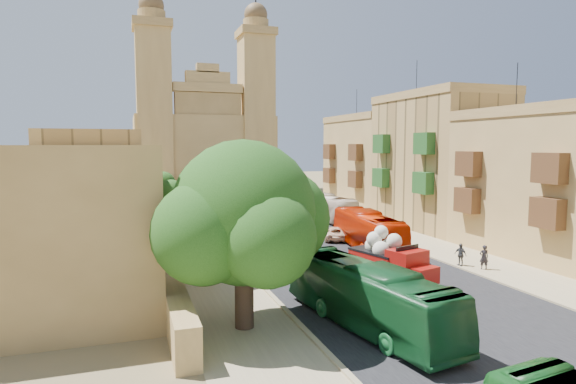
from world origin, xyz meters
TOP-DOWN VIEW (x-y plane):
  - ground at (0.00, 0.00)m, footprint 260.00×260.00m
  - road_surface at (0.00, 30.00)m, footprint 14.00×140.00m
  - sidewalk_east at (9.50, 30.00)m, footprint 5.00×140.00m
  - sidewalk_west at (-9.50, 30.00)m, footprint 5.00×140.00m
  - kerb_east at (7.00, 30.00)m, footprint 0.25×140.00m
  - kerb_west at (-7.00, 30.00)m, footprint 0.25×140.00m
  - townhouse_b at (15.95, 11.00)m, footprint 9.00×14.00m
  - townhouse_c at (15.95, 25.00)m, footprint 9.00×14.00m
  - townhouse_d at (15.95, 39.00)m, footprint 9.00×14.00m
  - west_wall at (-12.50, 20.00)m, footprint 1.00×40.00m
  - west_building_low at (-18.00, 18.00)m, footprint 10.00×28.00m
  - west_building_mid at (-18.00, 44.00)m, footprint 10.00×22.00m
  - church at (-0.00, 78.61)m, footprint 28.00×22.50m
  - ficus_tree at (-9.42, 4.01)m, footprint 8.67×7.98m
  - street_tree_a at (-10.00, 12.00)m, footprint 3.22×3.22m
  - street_tree_b at (-10.00, 24.00)m, footprint 2.96×2.96m
  - street_tree_c at (-10.00, 36.00)m, footprint 3.09×3.09m
  - street_tree_d at (-10.00, 48.00)m, footprint 3.26×3.26m
  - red_truck at (0.89, 8.57)m, footprint 3.64×6.13m
  - olive_pickup at (5.70, 20.75)m, footprint 2.25×4.74m
  - bus_green_north at (-4.10, 2.26)m, footprint 4.21×10.95m
  - bus_red_east at (4.00, 17.51)m, footprint 3.93×11.11m
  - bus_cream_east at (6.50, 32.39)m, footprint 3.51×10.87m
  - car_blue_a at (-3.12, 16.88)m, footprint 2.63×4.33m
  - car_white_a at (-0.84, 34.72)m, footprint 1.44×4.12m
  - car_cream at (3.04, 21.81)m, footprint 3.32×4.59m
  - car_dkblue at (-3.04, 44.13)m, footprint 2.26×4.08m
  - car_white_b at (2.46, 38.53)m, footprint 2.60×3.89m
  - car_blue_b at (-0.50, 55.64)m, footprint 1.60×4.12m
  - pedestrian_a at (8.36, 9.07)m, footprint 0.71×0.57m
  - pedestrian_c at (7.50, 10.41)m, footprint 0.65×1.00m

SIDE VIEW (x-z plane):
  - ground at x=0.00m, z-range 0.00..0.00m
  - road_surface at x=0.00m, z-range 0.00..0.01m
  - sidewalk_east at x=9.50m, z-range 0.00..0.01m
  - sidewalk_west at x=-9.50m, z-range 0.00..0.01m
  - kerb_east at x=7.00m, z-range 0.00..0.12m
  - kerb_west at x=-7.00m, z-range 0.00..0.12m
  - car_dkblue at x=-3.04m, z-range 0.00..1.12m
  - car_cream at x=3.04m, z-range 0.00..1.16m
  - car_white_b at x=2.46m, z-range 0.00..1.23m
  - car_blue_b at x=-0.50m, z-range 0.00..1.34m
  - car_white_a at x=-0.84m, z-range 0.00..1.36m
  - car_blue_a at x=-3.12m, z-range 0.00..1.38m
  - pedestrian_c at x=7.50m, z-range 0.00..1.58m
  - pedestrian_a at x=8.36m, z-range 0.00..1.68m
  - west_wall at x=-12.50m, z-range 0.00..1.80m
  - olive_pickup at x=5.70m, z-range -0.02..1.91m
  - bus_cream_east at x=6.50m, z-range 0.00..2.98m
  - bus_green_north at x=-4.10m, z-range 0.00..2.98m
  - red_truck at x=0.89m, z-range -0.20..3.18m
  - bus_red_east at x=4.00m, z-range 0.00..3.03m
  - street_tree_b at x=-10.00m, z-range 0.76..5.31m
  - street_tree_c at x=-10.00m, z-range 0.80..5.56m
  - street_tree_a at x=-10.00m, z-range 0.84..5.80m
  - street_tree_d at x=-10.00m, z-range 0.85..5.87m
  - west_building_low at x=-18.00m, z-range 0.00..8.40m
  - west_building_mid at x=-18.00m, z-range 0.00..10.00m
  - ficus_tree at x=-9.42m, z-range 0.79..9.46m
  - townhouse_b at x=15.95m, z-range -1.79..13.11m
  - townhouse_d at x=15.95m, z-range -1.79..14.11m
  - townhouse_c at x=15.95m, z-range -1.79..15.61m
  - church at x=0.00m, z-range -8.63..27.67m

